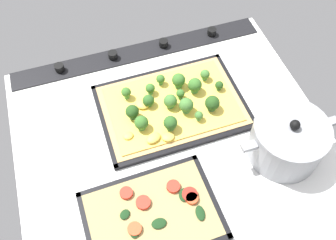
# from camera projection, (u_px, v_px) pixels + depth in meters

# --- Properties ---
(ground_plane) EXTENTS (0.80, 0.73, 0.03)m
(ground_plane) POSITION_uv_depth(u_px,v_px,m) (173.00, 143.00, 0.98)
(ground_plane) COLOR white
(stove_control_panel) EXTENTS (0.77, 0.07, 0.03)m
(stove_control_panel) POSITION_uv_depth(u_px,v_px,m) (139.00, 51.00, 1.14)
(stove_control_panel) COLOR black
(stove_control_panel) RESTS_ON ground_plane
(baking_tray_front) EXTENTS (0.39, 0.28, 0.01)m
(baking_tray_front) POSITION_uv_depth(u_px,v_px,m) (172.00, 107.00, 1.02)
(baking_tray_front) COLOR black
(baking_tray_front) RESTS_ON ground_plane
(broccoli_pizza) EXTENTS (0.37, 0.25, 0.06)m
(broccoli_pizza) POSITION_uv_depth(u_px,v_px,m) (172.00, 104.00, 1.01)
(broccoli_pizza) COLOR tan
(broccoli_pizza) RESTS_ON baking_tray_front
(baking_tray_back) EXTENTS (0.31, 0.23, 0.01)m
(baking_tray_back) POSITION_uv_depth(u_px,v_px,m) (152.00, 216.00, 0.85)
(baking_tray_back) COLOR black
(baking_tray_back) RESTS_ON ground_plane
(veggie_pizza_back) EXTENTS (0.29, 0.20, 0.02)m
(veggie_pizza_back) POSITION_uv_depth(u_px,v_px,m) (153.00, 213.00, 0.85)
(veggie_pizza_back) COLOR #A28D56
(veggie_pizza_back) RESTS_ON baking_tray_back
(cooking_pot) EXTENTS (0.25, 0.18, 0.14)m
(cooking_pot) POSITION_uv_depth(u_px,v_px,m) (287.00, 140.00, 0.90)
(cooking_pot) COLOR gray
(cooking_pot) RESTS_ON ground_plane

